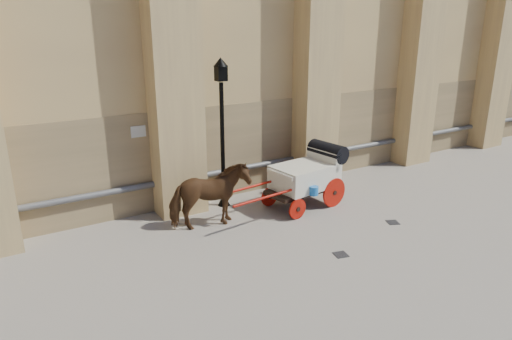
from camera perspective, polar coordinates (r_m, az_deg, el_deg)
ground at (r=11.49m, az=2.39°, el=-10.12°), size 90.00×90.00×0.00m
horse at (r=12.46m, az=-5.85°, el=-3.31°), size 2.26×1.26×1.81m
carriage at (r=14.03m, az=6.55°, el=-0.48°), size 4.34×1.66×1.86m
street_lamp at (r=13.55m, az=-4.25°, el=5.05°), size 0.42×0.42×4.48m
drain_grate_near at (r=11.50m, az=10.55°, el=-10.36°), size 0.38×0.38×0.01m
drain_grate_far at (r=13.58m, az=16.72°, el=-6.29°), size 0.42×0.42×0.01m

